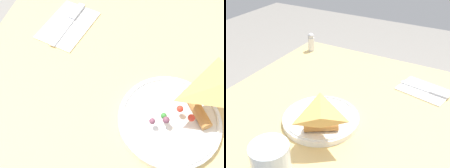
% 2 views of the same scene
% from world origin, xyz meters
% --- Properties ---
extents(ground_plane, '(6.00, 6.00, 0.00)m').
position_xyz_m(ground_plane, '(0.00, 0.00, 0.00)').
color(ground_plane, gray).
extents(dining_table, '(1.05, 0.85, 0.71)m').
position_xyz_m(dining_table, '(0.00, 0.00, 0.61)').
color(dining_table, '#DBB770').
rests_on(dining_table, ground_plane).
extents(plate_pizza, '(0.22, 0.22, 0.05)m').
position_xyz_m(plate_pizza, '(0.14, 0.08, 0.72)').
color(plate_pizza, white).
rests_on(plate_pizza, dining_table).
extents(napkin_folded, '(0.19, 0.15, 0.00)m').
position_xyz_m(napkin_folded, '(-0.08, -0.24, 0.71)').
color(napkin_folded, white).
rests_on(napkin_folded, dining_table).
extents(butter_knife, '(0.18, 0.05, 0.01)m').
position_xyz_m(butter_knife, '(-0.08, -0.24, 0.71)').
color(butter_knife, '#B2B2B7').
rests_on(butter_knife, napkin_folded).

